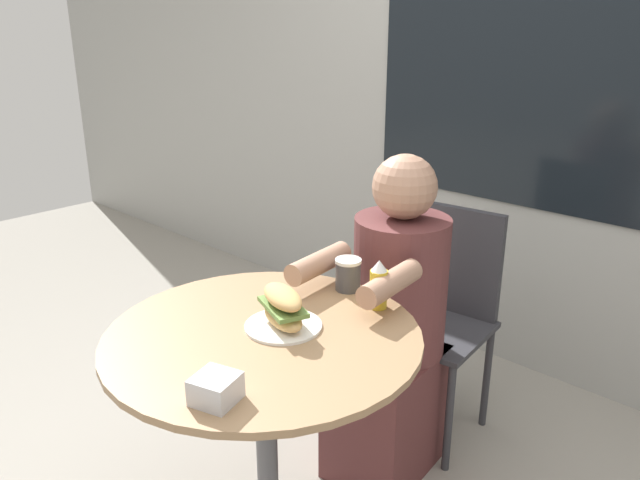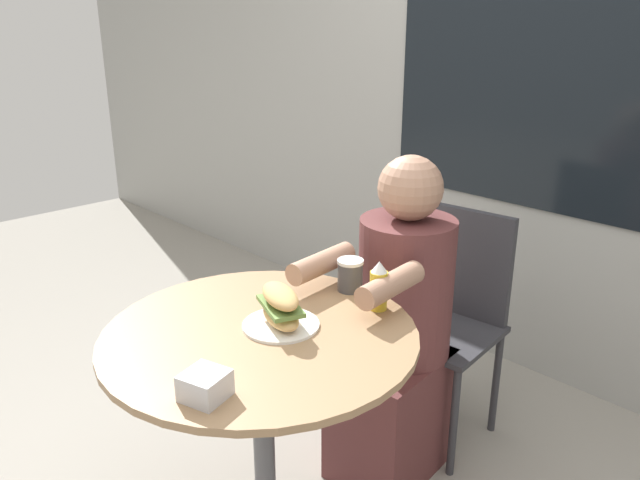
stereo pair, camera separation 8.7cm
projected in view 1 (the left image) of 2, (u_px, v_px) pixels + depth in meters
storefront_wall at (553, 52)px, 2.50m from camera, size 8.00×0.09×2.80m
cafe_table at (265, 397)px, 1.69m from camera, size 0.83×0.83×0.76m
diner_chair at (445, 301)px, 2.36m from camera, size 0.42×0.42×0.87m
seated_diner at (393, 340)px, 2.12m from camera, size 0.37×0.58×1.13m
sandwich_on_plate at (283, 310)px, 1.63m from camera, size 0.21×0.21×0.11m
drink_cup at (348, 274)px, 1.86m from camera, size 0.08×0.08×0.10m
napkin_box at (216, 389)px, 1.32m from camera, size 0.11×0.11×0.06m
condiment_bottle at (379, 285)px, 1.74m from camera, size 0.05×0.05×0.14m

